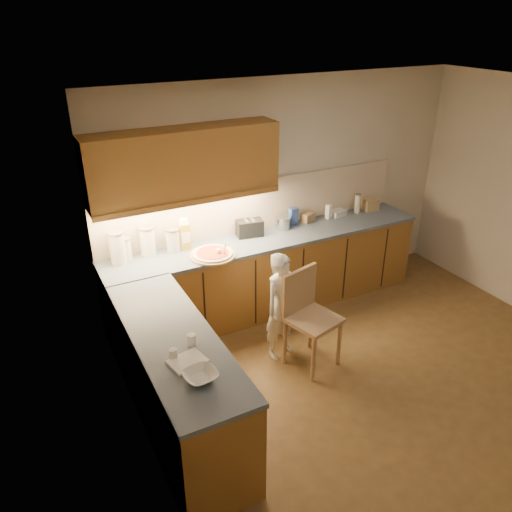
# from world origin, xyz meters

# --- Properties ---
(room) EXTENTS (4.54, 4.50, 2.62)m
(room) POSITION_xyz_m (0.00, 0.00, 1.68)
(room) COLOR brown
(room) RESTS_ON ground
(l_counter) EXTENTS (3.77, 2.62, 0.92)m
(l_counter) POSITION_xyz_m (-0.92, 1.25, 0.46)
(l_counter) COLOR olive
(l_counter) RESTS_ON ground
(backsplash) EXTENTS (3.75, 0.02, 0.58)m
(backsplash) POSITION_xyz_m (-0.38, 1.99, 1.21)
(backsplash) COLOR beige
(backsplash) RESTS_ON l_counter
(upper_cabinets) EXTENTS (1.95, 0.36, 0.73)m
(upper_cabinets) POSITION_xyz_m (-1.27, 1.82, 1.85)
(upper_cabinets) COLOR olive
(upper_cabinets) RESTS_ON ground
(pizza_on_board) EXTENTS (0.48, 0.48, 0.19)m
(pizza_on_board) POSITION_xyz_m (-1.12, 1.55, 0.94)
(pizza_on_board) COLOR tan
(pizza_on_board) RESTS_ON l_counter
(child) EXTENTS (0.47, 0.37, 1.14)m
(child) POSITION_xyz_m (-0.69, 0.85, 0.57)
(child) COLOR white
(child) RESTS_ON ground
(wooden_chair) EXTENTS (0.55, 0.55, 0.99)m
(wooden_chair) POSITION_xyz_m (-0.52, 0.64, 0.58)
(wooden_chair) COLOR tan
(wooden_chair) RESTS_ON ground
(mixing_bowl) EXTENTS (0.26, 0.26, 0.06)m
(mixing_bowl) POSITION_xyz_m (-1.95, -0.18, 0.95)
(mixing_bowl) COLOR white
(mixing_bowl) RESTS_ON l_counter
(canister_a) EXTENTS (0.17, 0.17, 0.34)m
(canister_a) POSITION_xyz_m (-2.02, 1.84, 1.09)
(canister_a) COLOR beige
(canister_a) RESTS_ON l_counter
(canister_b) EXTENTS (0.14, 0.14, 0.25)m
(canister_b) POSITION_xyz_m (-1.95, 1.87, 1.04)
(canister_b) COLOR silver
(canister_b) RESTS_ON l_counter
(canister_c) EXTENTS (0.17, 0.17, 0.31)m
(canister_c) POSITION_xyz_m (-1.70, 1.89, 1.08)
(canister_c) COLOR white
(canister_c) RESTS_ON l_counter
(canister_d) EXTENTS (0.16, 0.16, 0.26)m
(canister_d) POSITION_xyz_m (-1.44, 1.85, 1.05)
(canister_d) COLOR beige
(canister_d) RESTS_ON l_counter
(oil_jug) EXTENTS (0.12, 0.09, 0.35)m
(oil_jug) POSITION_xyz_m (-1.32, 1.84, 1.08)
(oil_jug) COLOR gold
(oil_jug) RESTS_ON l_counter
(toaster) EXTENTS (0.31, 0.21, 0.19)m
(toaster) POSITION_xyz_m (-0.55, 1.83, 1.01)
(toaster) COLOR black
(toaster) RESTS_ON l_counter
(steel_pot) EXTENTS (0.19, 0.19, 0.14)m
(steel_pot) POSITION_xyz_m (-0.12, 1.84, 0.99)
(steel_pot) COLOR #B8B9BE
(steel_pot) RESTS_ON l_counter
(blue_box) EXTENTS (0.11, 0.08, 0.21)m
(blue_box) POSITION_xyz_m (0.05, 1.89, 1.02)
(blue_box) COLOR #325096
(blue_box) RESTS_ON l_counter
(card_box_a) EXTENTS (0.18, 0.15, 0.11)m
(card_box_a) POSITION_xyz_m (0.25, 1.88, 0.98)
(card_box_a) COLOR #9E7D55
(card_box_a) RESTS_ON l_counter
(white_bottle) EXTENTS (0.08, 0.08, 0.18)m
(white_bottle) POSITION_xyz_m (0.53, 1.85, 1.01)
(white_bottle) COLOR white
(white_bottle) RESTS_ON l_counter
(flat_pack) EXTENTS (0.20, 0.15, 0.07)m
(flat_pack) POSITION_xyz_m (0.69, 1.87, 0.96)
(flat_pack) COLOR silver
(flat_pack) RESTS_ON l_counter
(tall_jar) EXTENTS (0.08, 0.08, 0.24)m
(tall_jar) POSITION_xyz_m (0.96, 1.85, 1.04)
(tall_jar) COLOR silver
(tall_jar) RESTS_ON l_counter
(card_box_b) EXTENTS (0.20, 0.16, 0.15)m
(card_box_b) POSITION_xyz_m (1.18, 1.85, 0.99)
(card_box_b) COLOR tan
(card_box_b) RESTS_ON l_counter
(dough_cloth) EXTENTS (0.29, 0.25, 0.02)m
(dough_cloth) POSITION_xyz_m (-1.97, 0.03, 0.93)
(dough_cloth) COLOR white
(dough_cloth) RESTS_ON l_counter
(spice_jar_a) EXTENTS (0.08, 0.08, 0.08)m
(spice_jar_a) POSITION_xyz_m (-2.04, 0.12, 0.96)
(spice_jar_a) COLOR silver
(spice_jar_a) RESTS_ON l_counter
(spice_jar_b) EXTENTS (0.09, 0.09, 0.09)m
(spice_jar_b) POSITION_xyz_m (-1.86, 0.22, 0.96)
(spice_jar_b) COLOR white
(spice_jar_b) RESTS_ON l_counter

